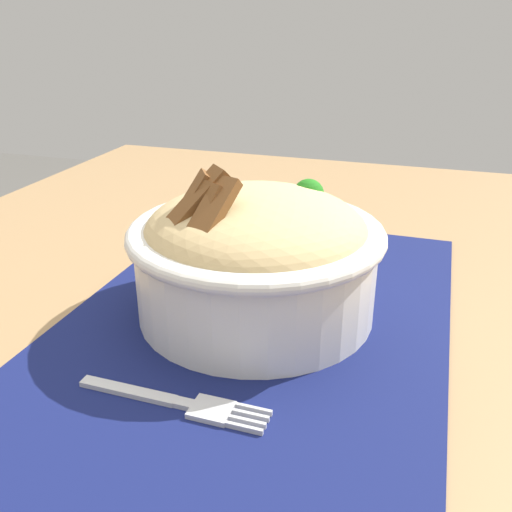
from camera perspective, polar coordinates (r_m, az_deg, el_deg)
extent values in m
cube|color=#99754C|center=(0.42, 1.27, -12.70)|extent=(1.19, 0.91, 0.04)
cylinder|color=olive|center=(1.17, -10.22, -8.68)|extent=(0.04, 0.04, 0.71)
cube|color=#11194C|center=(0.45, -0.51, -7.37)|extent=(0.48, 0.30, 0.00)
cylinder|color=silver|center=(0.45, 0.00, -1.39)|extent=(0.19, 0.19, 0.08)
torus|color=silver|center=(0.44, 0.00, 2.39)|extent=(0.20, 0.20, 0.01)
ellipsoid|color=tan|center=(0.44, 0.00, 2.51)|extent=(0.21, 0.21, 0.07)
sphere|color=#1F6E19|center=(0.47, 4.76, 6.31)|extent=(0.03, 0.03, 0.03)
sphere|color=#1F6E19|center=(0.41, -4.25, 3.42)|extent=(0.03, 0.03, 0.03)
cylinder|color=orange|center=(0.46, 4.65, 5.64)|extent=(0.04, 0.01, 0.01)
cylinder|color=orange|center=(0.41, -2.87, 3.49)|extent=(0.03, 0.02, 0.01)
cube|color=brown|center=(0.42, -6.67, 5.45)|extent=(0.03, 0.04, 0.05)
cube|color=brown|center=(0.41, -6.33, 5.47)|extent=(0.05, 0.05, 0.05)
cube|color=brown|center=(0.40, -5.59, 4.40)|extent=(0.04, 0.03, 0.04)
cube|color=brown|center=(0.39, -4.57, 4.46)|extent=(0.05, 0.04, 0.04)
cube|color=#B6B6B6|center=(0.39, -12.88, -13.21)|extent=(0.01, 0.07, 0.00)
cube|color=#B6B6B6|center=(0.37, -7.37, -14.65)|extent=(0.01, 0.01, 0.00)
cube|color=#B6B6B6|center=(0.36, -4.57, -15.32)|extent=(0.02, 0.03, 0.00)
cube|color=#B6B6B6|center=(0.35, -1.22, -17.08)|extent=(0.00, 0.02, 0.00)
cube|color=#B6B6B6|center=(0.35, -0.88, -16.49)|extent=(0.00, 0.02, 0.00)
cube|color=#B6B6B6|center=(0.36, -0.54, -15.89)|extent=(0.00, 0.02, 0.00)
cube|color=#B6B6B6|center=(0.36, -0.22, -15.32)|extent=(0.00, 0.02, 0.00)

